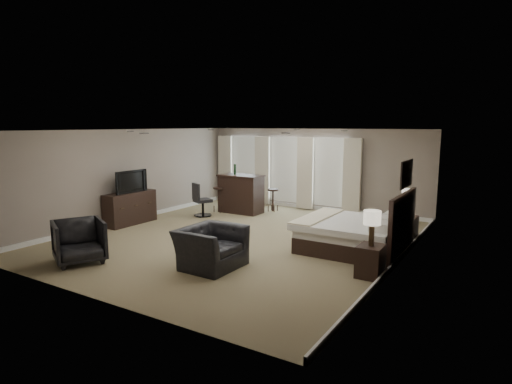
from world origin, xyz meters
The scene contains 16 objects.
room centered at (0.00, 0.00, 1.30)m, with size 7.60×8.60×2.64m.
window_bay centered at (-1.00, 4.11, 1.20)m, with size 5.25×0.20×2.30m.
bed centered at (2.58, 0.49, 0.68)m, with size 2.12×2.03×1.35m, color silver.
nightstand_near centered at (3.47, -0.96, 0.29)m, with size 0.43×0.53×0.58m, color black.
nightstand_far centered at (3.47, 1.94, 0.29)m, with size 0.43×0.53×0.58m, color black.
lamp_near centered at (3.47, -0.96, 0.90)m, with size 0.31×0.31×0.64m, color beige.
lamp_far centered at (3.47, 1.94, 0.91)m, with size 0.32×0.32×0.65m, color beige.
wall_art centered at (3.70, 0.49, 1.75)m, with size 0.04×0.96×0.56m, color slate.
dresser centered at (-3.45, -0.32, 0.44)m, with size 0.49×1.53×0.89m, color black.
tv centered at (-3.45, -0.32, 0.96)m, with size 1.06×0.61×0.14m, color black.
armchair_near centered at (0.69, -2.05, 0.52)m, with size 1.20×0.78×1.05m, color black.
armchair_far centered at (-1.72, -3.21, 0.47)m, with size 0.92×0.86×0.95m, color black.
bar_counter centered at (-1.69, 2.57, 0.60)m, with size 1.38×0.72×1.20m, color black.
bar_stool_left centered at (-2.32, 2.28, 0.40)m, with size 0.38×0.38×0.80m, color black.
bar_stool_right centered at (-0.94, 3.27, 0.36)m, with size 0.34×0.34×0.72m, color black.
desk_chair centered at (-2.36, 1.51, 0.51)m, with size 0.52×0.52×1.02m, color black.
Camera 1 is at (5.61, -8.38, 2.73)m, focal length 30.00 mm.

